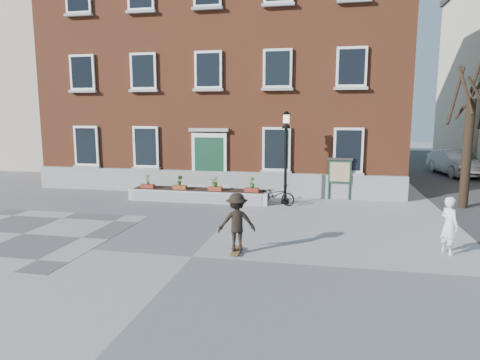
% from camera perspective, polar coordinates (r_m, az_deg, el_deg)
% --- Properties ---
extents(ground, '(100.00, 100.00, 0.00)m').
position_cam_1_polar(ground, '(11.80, -6.39, -10.14)').
color(ground, gray).
rests_on(ground, ground).
extents(checker_patch, '(6.00, 6.00, 0.01)m').
position_cam_1_polar(checker_patch, '(15.47, -26.96, -6.43)').
color(checker_patch, '#515154').
rests_on(checker_patch, ground).
extents(distant_building, '(10.00, 12.00, 13.00)m').
position_cam_1_polar(distant_building, '(37.48, -24.02, 12.27)').
color(distant_building, '#BCAC97').
rests_on(distant_building, ground).
extents(bicycle, '(1.77, 0.99, 0.88)m').
position_cam_1_polar(bicycle, '(18.08, 4.78, -1.94)').
color(bicycle, black).
rests_on(bicycle, ground).
extents(parked_car, '(2.46, 4.99, 1.57)m').
position_cam_1_polar(parked_car, '(29.55, 26.75, 2.06)').
color(parked_car, '#A9ABAD').
rests_on(parked_car, ground).
extents(bystander, '(0.61, 0.69, 1.60)m').
position_cam_1_polar(bystander, '(13.09, 26.11, -5.46)').
color(bystander, white).
rests_on(bystander, ground).
extents(brick_building, '(18.40, 10.85, 12.60)m').
position_cam_1_polar(brick_building, '(25.30, -1.04, 14.53)').
color(brick_building, brown).
rests_on(brick_building, ground).
extents(planter_assembly, '(6.20, 1.12, 1.15)m').
position_cam_1_polar(planter_assembly, '(18.93, -5.45, -1.86)').
color(planter_assembly, beige).
rests_on(planter_assembly, ground).
extents(bare_tree, '(1.83, 1.83, 6.16)m').
position_cam_1_polar(bare_tree, '(19.43, 28.16, 4.78)').
color(bare_tree, black).
rests_on(bare_tree, ground).
extents(lamp_post, '(0.40, 0.40, 3.93)m').
position_cam_1_polar(lamp_post, '(18.04, 6.14, 4.75)').
color(lamp_post, black).
rests_on(lamp_post, ground).
extents(notice_board, '(1.10, 0.16, 1.87)m').
position_cam_1_polar(notice_board, '(19.50, 13.16, 1.11)').
color(notice_board, '#172E23').
rests_on(notice_board, ground).
extents(skateboarder, '(1.17, 0.88, 1.69)m').
position_cam_1_polar(skateboarder, '(11.81, -0.43, -5.64)').
color(skateboarder, brown).
rests_on(skateboarder, ground).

